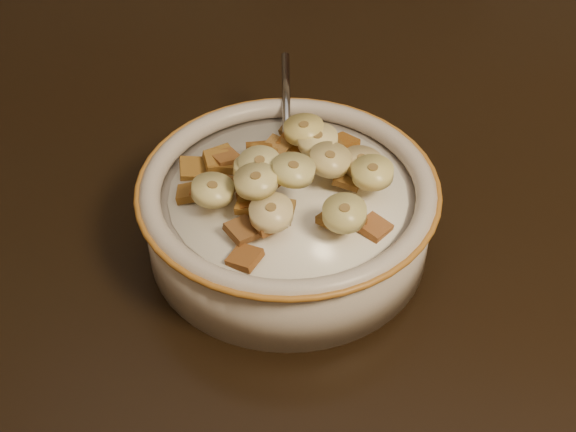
# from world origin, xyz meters

# --- Properties ---
(table) EXTENTS (1.44, 0.96, 0.04)m
(table) POSITION_xyz_m (0.00, 0.00, 0.73)
(table) COLOR black
(table) RESTS_ON floor
(chair) EXTENTS (0.52, 0.52, 1.00)m
(chair) POSITION_xyz_m (-0.15, 0.75, 0.50)
(chair) COLOR black
(chair) RESTS_ON floor
(cereal_bowl) EXTENTS (0.22, 0.22, 0.05)m
(cereal_bowl) POSITION_xyz_m (-0.18, -0.04, 0.78)
(cereal_bowl) COLOR beige
(cereal_bowl) RESTS_ON table
(milk) EXTENTS (0.18, 0.18, 0.00)m
(milk) POSITION_xyz_m (-0.18, -0.04, 0.80)
(milk) COLOR white
(milk) RESTS_ON cereal_bowl
(spoon) EXTENTS (0.05, 0.06, 0.01)m
(spoon) POSITION_xyz_m (-0.18, -0.01, 0.81)
(spoon) COLOR #94979E
(spoon) RESTS_ON cereal_bowl
(cereal_square_0) EXTENTS (0.03, 0.03, 0.01)m
(cereal_square_0) POSITION_xyz_m (-0.23, -0.02, 0.81)
(cereal_square_0) COLOR brown
(cereal_square_0) RESTS_ON milk
(cereal_square_1) EXTENTS (0.02, 0.02, 0.01)m
(cereal_square_1) POSITION_xyz_m (-0.20, -0.07, 0.82)
(cereal_square_1) COLOR brown
(cereal_square_1) RESTS_ON milk
(cereal_square_2) EXTENTS (0.03, 0.03, 0.01)m
(cereal_square_2) POSITION_xyz_m (-0.17, 0.03, 0.81)
(cereal_square_2) COLOR #9B6C1F
(cereal_square_2) RESTS_ON milk
(cereal_square_3) EXTENTS (0.02, 0.03, 0.01)m
(cereal_square_3) POSITION_xyz_m (-0.20, -0.01, 0.82)
(cereal_square_3) COLOR brown
(cereal_square_3) RESTS_ON milk
(cereal_square_4) EXTENTS (0.03, 0.03, 0.01)m
(cereal_square_4) POSITION_xyz_m (-0.19, -0.01, 0.82)
(cereal_square_4) COLOR olive
(cereal_square_4) RESTS_ON milk
(cereal_square_5) EXTENTS (0.02, 0.02, 0.01)m
(cereal_square_5) POSITION_xyz_m (-0.18, -0.08, 0.82)
(cereal_square_5) COLOR brown
(cereal_square_5) RESTS_ON milk
(cereal_square_6) EXTENTS (0.03, 0.03, 0.01)m
(cereal_square_6) POSITION_xyz_m (-0.12, -0.01, 0.81)
(cereal_square_6) COLOR brown
(cereal_square_6) RESTS_ON milk
(cereal_square_7) EXTENTS (0.02, 0.02, 0.01)m
(cereal_square_7) POSITION_xyz_m (-0.25, -0.06, 0.81)
(cereal_square_7) COLOR brown
(cereal_square_7) RESTS_ON milk
(cereal_square_8) EXTENTS (0.02, 0.02, 0.01)m
(cereal_square_8) POSITION_xyz_m (-0.24, -0.06, 0.81)
(cereal_square_8) COLOR #9B5221
(cereal_square_8) RESTS_ON milk
(cereal_square_9) EXTENTS (0.03, 0.03, 0.01)m
(cereal_square_9) POSITION_xyz_m (-0.17, 0.03, 0.81)
(cereal_square_9) COLOR brown
(cereal_square_9) RESTS_ON milk
(cereal_square_10) EXTENTS (0.03, 0.03, 0.01)m
(cereal_square_10) POSITION_xyz_m (-0.14, 0.02, 0.81)
(cereal_square_10) COLOR brown
(cereal_square_10) RESTS_ON milk
(cereal_square_11) EXTENTS (0.03, 0.03, 0.01)m
(cereal_square_11) POSITION_xyz_m (-0.23, -0.01, 0.81)
(cereal_square_11) COLOR olive
(cereal_square_11) RESTS_ON milk
(cereal_square_12) EXTENTS (0.03, 0.03, 0.01)m
(cereal_square_12) POSITION_xyz_m (-0.23, -0.02, 0.81)
(cereal_square_12) COLOR brown
(cereal_square_12) RESTS_ON milk
(cereal_square_13) EXTENTS (0.03, 0.03, 0.01)m
(cereal_square_13) POSITION_xyz_m (-0.20, -0.10, 0.81)
(cereal_square_13) COLOR brown
(cereal_square_13) RESTS_ON milk
(cereal_square_14) EXTENTS (0.02, 0.02, 0.01)m
(cereal_square_14) POSITION_xyz_m (-0.13, -0.03, 0.82)
(cereal_square_14) COLOR brown
(cereal_square_14) RESTS_ON milk
(cereal_square_15) EXTENTS (0.03, 0.03, 0.01)m
(cereal_square_15) POSITION_xyz_m (-0.15, 0.00, 0.81)
(cereal_square_15) COLOR brown
(cereal_square_15) RESTS_ON milk
(cereal_square_16) EXTENTS (0.03, 0.03, 0.01)m
(cereal_square_16) POSITION_xyz_m (-0.18, 0.03, 0.81)
(cereal_square_16) COLOR brown
(cereal_square_16) RESTS_ON milk
(cereal_square_17) EXTENTS (0.02, 0.03, 0.01)m
(cereal_square_17) POSITION_xyz_m (-0.22, -0.05, 0.82)
(cereal_square_17) COLOR brown
(cereal_square_17) RESTS_ON milk
(cereal_square_18) EXTENTS (0.03, 0.03, 0.01)m
(cereal_square_18) POSITION_xyz_m (-0.19, -0.06, 0.82)
(cereal_square_18) COLOR brown
(cereal_square_18) RESTS_ON milk
(cereal_square_19) EXTENTS (0.03, 0.03, 0.01)m
(cereal_square_19) POSITION_xyz_m (-0.18, -0.09, 0.82)
(cereal_square_19) COLOR brown
(cereal_square_19) RESTS_ON milk
(cereal_square_20) EXTENTS (0.02, 0.02, 0.01)m
(cereal_square_20) POSITION_xyz_m (-0.23, -0.03, 0.81)
(cereal_square_20) COLOR brown
(cereal_square_20) RESTS_ON milk
(cereal_square_21) EXTENTS (0.03, 0.03, 0.01)m
(cereal_square_21) POSITION_xyz_m (-0.13, -0.01, 0.81)
(cereal_square_21) COLOR brown
(cereal_square_21) RESTS_ON milk
(cereal_square_22) EXTENTS (0.03, 0.03, 0.01)m
(cereal_square_22) POSITION_xyz_m (-0.11, -0.08, 0.81)
(cereal_square_22) COLOR #935A2E
(cereal_square_22) RESTS_ON milk
(cereal_square_23) EXTENTS (0.03, 0.03, 0.01)m
(cereal_square_23) POSITION_xyz_m (-0.20, -0.07, 0.82)
(cereal_square_23) COLOR brown
(cereal_square_23) RESTS_ON milk
(cereal_square_24) EXTENTS (0.03, 0.03, 0.01)m
(cereal_square_24) POSITION_xyz_m (-0.14, -0.08, 0.81)
(cereal_square_24) COLOR brown
(cereal_square_24) RESTS_ON milk
(cereal_square_25) EXTENTS (0.03, 0.03, 0.01)m
(cereal_square_25) POSITION_xyz_m (-0.25, -0.03, 0.81)
(cereal_square_25) COLOR #9B6824
(cereal_square_25) RESTS_ON milk
(cereal_square_26) EXTENTS (0.02, 0.02, 0.01)m
(cereal_square_26) POSITION_xyz_m (-0.13, -0.07, 0.81)
(cereal_square_26) COLOR brown
(cereal_square_26) RESTS_ON milk
(cereal_square_27) EXTENTS (0.03, 0.03, 0.01)m
(cereal_square_27) POSITION_xyz_m (-0.18, 0.00, 0.82)
(cereal_square_27) COLOR #974C19
(cereal_square_27) RESTS_ON milk
(cereal_square_28) EXTENTS (0.03, 0.03, 0.01)m
(cereal_square_28) POSITION_xyz_m (-0.20, -0.12, 0.81)
(cereal_square_28) COLOR brown
(cereal_square_28) RESTS_ON milk
(cereal_square_29) EXTENTS (0.02, 0.02, 0.01)m
(cereal_square_29) POSITION_xyz_m (-0.20, -0.03, 0.82)
(cereal_square_29) COLOR brown
(cereal_square_29) RESTS_ON milk
(banana_slice_0) EXTENTS (0.04, 0.04, 0.01)m
(banana_slice_0) POSITION_xyz_m (-0.18, -0.09, 0.82)
(banana_slice_0) COLOR #FFE2A7
(banana_slice_0) RESTS_ON milk
(banana_slice_1) EXTENTS (0.04, 0.04, 0.01)m
(banana_slice_1) POSITION_xyz_m (-0.17, -0.06, 0.84)
(banana_slice_1) COLOR #DCD270
(banana_slice_1) RESTS_ON milk
(banana_slice_2) EXTENTS (0.03, 0.03, 0.01)m
(banana_slice_2) POSITION_xyz_m (-0.11, -0.04, 0.83)
(banana_slice_2) COLOR #D8CB70
(banana_slice_2) RESTS_ON milk
(banana_slice_3) EXTENTS (0.04, 0.04, 0.01)m
(banana_slice_3) POSITION_xyz_m (-0.12, -0.02, 0.82)
(banana_slice_3) COLOR beige
(banana_slice_3) RESTS_ON milk
(banana_slice_4) EXTENTS (0.04, 0.04, 0.01)m
(banana_slice_4) POSITION_xyz_m (-0.23, -0.07, 0.82)
(banana_slice_4) COLOR beige
(banana_slice_4) RESTS_ON milk
(banana_slice_5) EXTENTS (0.04, 0.04, 0.01)m
(banana_slice_5) POSITION_xyz_m (-0.17, 0.00, 0.83)
(banana_slice_5) COLOR #E1D26E
(banana_slice_5) RESTS_ON milk
(banana_slice_6) EXTENTS (0.04, 0.04, 0.01)m
(banana_slice_6) POSITION_xyz_m (-0.15, -0.03, 0.83)
(banana_slice_6) COLOR #CAB687
(banana_slice_6) RESTS_ON milk
(banana_slice_7) EXTENTS (0.04, 0.04, 0.01)m
(banana_slice_7) POSITION_xyz_m (-0.16, -0.01, 0.83)
(banana_slice_7) COLOR #FEE692
(banana_slice_7) RESTS_ON milk
(banana_slice_8) EXTENTS (0.04, 0.04, 0.01)m
(banana_slice_8) POSITION_xyz_m (-0.20, -0.07, 0.84)
(banana_slice_8) COLOR #D6C17E
(banana_slice_8) RESTS_ON milk
(banana_slice_9) EXTENTS (0.04, 0.04, 0.02)m
(banana_slice_9) POSITION_xyz_m (-0.20, -0.05, 0.83)
(banana_slice_9) COLOR #F2E588
(banana_slice_9) RESTS_ON milk
(banana_slice_10) EXTENTS (0.04, 0.04, 0.02)m
(banana_slice_10) POSITION_xyz_m (-0.20, -0.05, 0.84)
(banana_slice_10) COLOR #C8BB83
(banana_slice_10) RESTS_ON milk
(banana_slice_11) EXTENTS (0.04, 0.04, 0.01)m
(banana_slice_11) POSITION_xyz_m (-0.13, -0.08, 0.83)
(banana_slice_11) COLOR #DCC97F
(banana_slice_11) RESTS_ON milk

